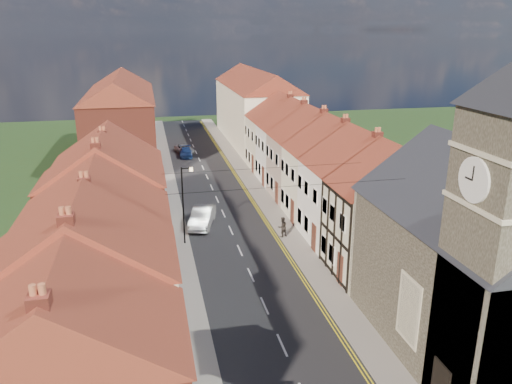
% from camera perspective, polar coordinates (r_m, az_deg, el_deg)
% --- Properties ---
extents(road, '(7.00, 90.00, 0.02)m').
position_cam_1_polar(road, '(48.40, -4.47, -0.86)').
color(road, black).
rests_on(road, ground).
extents(pavement_left, '(1.80, 90.00, 0.12)m').
position_cam_1_polar(pavement_left, '(48.03, -9.67, -1.15)').
color(pavement_left, gray).
rests_on(pavement_left, ground).
extents(pavement_right, '(1.80, 90.00, 0.12)m').
position_cam_1_polar(pavement_right, '(49.13, 0.61, -0.45)').
color(pavement_right, gray).
rests_on(pavement_right, ground).
extents(church, '(11.25, 14.25, 15.20)m').
position_cam_1_polar(church, '(26.16, 25.19, -5.70)').
color(church, '#3A3328').
rests_on(church, ground).
extents(cottage_r_tudor, '(8.30, 5.20, 9.00)m').
position_cam_1_polar(cottage_r_tudor, '(33.91, 15.37, -1.87)').
color(cottage_r_tudor, '#EDE9C7').
rests_on(cottage_r_tudor, ground).
extents(cottage_r_white_near, '(8.30, 6.00, 9.00)m').
position_cam_1_polar(cottage_r_white_near, '(38.51, 11.78, 0.80)').
color(cottage_r_white_near, white).
rests_on(cottage_r_white_near, ground).
extents(cottage_r_cream_mid, '(8.30, 5.20, 9.00)m').
position_cam_1_polar(cottage_r_cream_mid, '(43.29, 8.92, 2.88)').
color(cottage_r_cream_mid, '#EDE9C7').
rests_on(cottage_r_cream_mid, ground).
extents(cottage_r_pink, '(8.30, 6.00, 9.00)m').
position_cam_1_polar(cottage_r_pink, '(48.20, 6.63, 4.53)').
color(cottage_r_pink, '#BC9F95').
rests_on(cottage_r_pink, ground).
extents(cottage_r_white_far, '(8.30, 5.20, 9.00)m').
position_cam_1_polar(cottage_r_white_far, '(53.20, 4.76, 5.87)').
color(cottage_r_white_far, white).
rests_on(cottage_r_white_far, ground).
extents(cottage_r_cream_far, '(8.30, 6.00, 9.00)m').
position_cam_1_polar(cottage_r_cream_far, '(58.28, 3.21, 6.97)').
color(cottage_r_cream_far, '#EDE9C7').
rests_on(cottage_r_cream_far, ground).
extents(cottage_l_brick_near, '(8.30, 5.70, 8.80)m').
position_cam_1_polar(cottage_l_brick_near, '(19.15, -20.70, -19.35)').
color(cottage_l_brick_near, maroon).
rests_on(cottage_l_brick_near, ground).
extents(cottage_l_cream, '(8.30, 6.30, 9.10)m').
position_cam_1_polar(cottage_l_cream, '(23.93, -18.93, -10.71)').
color(cottage_l_cream, '#EDE9C7').
rests_on(cottage_l_cream, ground).
extents(cottage_l_white, '(8.30, 6.90, 8.80)m').
position_cam_1_polar(cottage_l_white, '(29.75, -17.67, -5.13)').
color(cottage_l_white, '#BC9F95').
rests_on(cottage_l_white, ground).
extents(cottage_l_brick_mid, '(8.30, 5.70, 9.10)m').
position_cam_1_polar(cottage_l_brick_mid, '(35.39, -16.92, -1.07)').
color(cottage_l_brick_mid, maroon).
rests_on(cottage_l_brick_mid, ground).
extents(cottage_l_pink, '(8.30, 6.30, 8.80)m').
position_cam_1_polar(cottage_l_pink, '(40.96, -16.37, 1.32)').
color(cottage_l_pink, '#EDE9C7').
rests_on(cottage_l_pink, ground).
extents(block_right_far, '(8.30, 24.20, 10.50)m').
position_cam_1_polar(block_right_far, '(72.80, -0.03, 9.87)').
color(block_right_far, '#EDE9C7').
rests_on(block_right_far, ground).
extents(block_left_far, '(8.30, 24.20, 10.50)m').
position_cam_1_polar(block_left_far, '(66.29, -15.15, 8.45)').
color(block_left_far, maroon).
rests_on(block_left_far, ground).
extents(lamppost, '(0.88, 0.15, 6.00)m').
position_cam_1_polar(lamppost, '(37.48, -8.22, -0.99)').
color(lamppost, black).
rests_on(lamppost, pavement_left).
extents(car_mid, '(2.91, 4.97, 1.55)m').
position_cam_1_polar(car_mid, '(41.93, -6.14, -2.83)').
color(car_mid, '#A4A7AB').
rests_on(car_mid, ground).
extents(car_far, '(1.85, 4.05, 1.15)m').
position_cam_1_polar(car_far, '(65.24, -8.01, 4.51)').
color(car_far, navy).
rests_on(car_far, ground).
extents(car_distant, '(2.72, 4.37, 1.13)m').
position_cam_1_polar(car_distant, '(67.27, -8.19, 4.91)').
color(car_distant, '#A6A9AE').
rests_on(car_distant, ground).
extents(pedestrian_left, '(0.70, 0.57, 1.65)m').
position_cam_1_polar(pedestrian_left, '(26.79, -8.53, -15.46)').
color(pedestrian_left, '#242329').
rests_on(pedestrian_left, pavement_left).
extents(pedestrian_right, '(0.95, 0.84, 1.63)m').
position_cam_1_polar(pedestrian_right, '(39.21, 3.03, -4.01)').
color(pedestrian_right, black).
rests_on(pedestrian_right, pavement_right).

